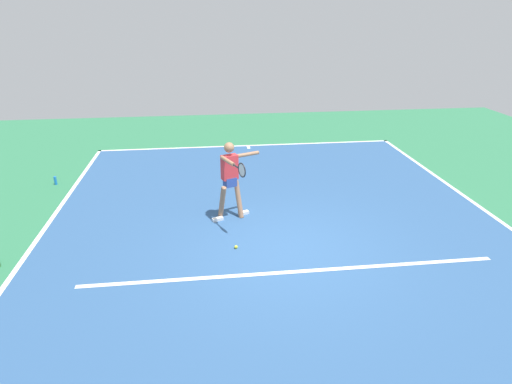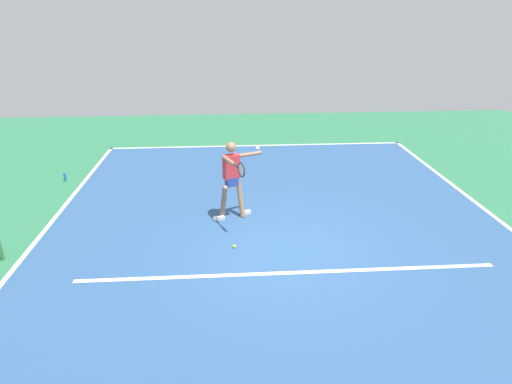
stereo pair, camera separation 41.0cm
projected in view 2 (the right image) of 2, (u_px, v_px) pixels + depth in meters
The scene contains 9 objects.
ground_plane at pixel (283, 249), 8.30m from camera, with size 23.53×23.53×0.00m, color #2D754C.
court_surface at pixel (283, 249), 8.30m from camera, with size 9.86×13.92×0.00m, color #2D5484.
court_line_baseline_near at pixel (257, 145), 14.64m from camera, with size 9.86×0.10×0.01m, color white.
court_line_sideline_right at pixel (22, 259), 7.98m from camera, with size 0.10×13.92×0.01m, color white.
court_line_service at pixel (289, 273), 7.55m from camera, with size 7.40×0.10×0.01m, color white.
court_line_centre_mark at pixel (258, 147), 14.46m from camera, with size 0.10×0.30×0.01m, color white.
tennis_player at pixel (232, 176), 9.19m from camera, with size 1.09×1.33×1.74m.
tennis_ball_near_player at pixel (234, 246), 8.33m from camera, with size 0.07×0.07×0.07m, color yellow.
water_bottle at pixel (65, 177), 11.58m from camera, with size 0.07×0.07×0.22m, color blue.
Camera 2 is at (1.02, 7.16, 4.25)m, focal length 30.25 mm.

